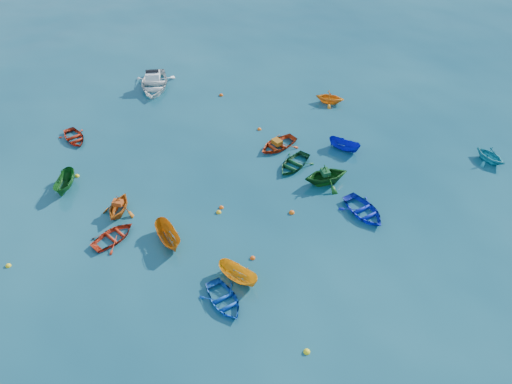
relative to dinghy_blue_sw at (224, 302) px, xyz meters
name	(u,v)px	position (x,y,z in m)	size (l,w,h in m)	color
ground	(293,245)	(5.51, 1.99, 0.00)	(160.00, 160.00, 0.00)	#0A3A4E
dinghy_blue_sw	(224,302)	(0.00, 0.00, 0.00)	(2.13, 2.98, 0.62)	#0E49BA
dinghy_blue_se	(363,213)	(11.05, 2.33, 0.00)	(2.41, 3.36, 0.70)	#0E21BA
dinghy_orange_w	(120,212)	(-3.22, 9.65, 0.00)	(2.21, 2.56, 1.35)	#BE5C11
sampan_yellow_mid	(239,279)	(1.39, 1.09, 0.00)	(1.02, 2.72, 1.05)	#FAA416
dinghy_green_e	(294,166)	(9.45, 8.69, 0.00)	(2.23, 3.12, 0.65)	#104520
dinghy_cyan_se	(488,161)	(22.66, 2.70, 0.00)	(2.05, 2.38, 1.25)	teal
dinghy_red_nw	(114,239)	(-4.16, 7.48, 0.00)	(2.07, 2.89, 0.60)	#B7270F
sampan_orange_n	(169,242)	(-1.18, 5.69, 0.00)	(1.11, 2.95, 1.14)	#C16D12
dinghy_green_n	(325,183)	(10.51, 6.05, 0.00)	(2.71, 3.15, 1.66)	#114C15
dinghy_red_ne	(278,147)	(9.56, 11.29, 0.00)	(2.30, 3.22, 0.67)	#B0320E
sampan_blue_far	(344,150)	(13.88, 8.72, 0.00)	(0.95, 2.52, 0.97)	#0D13A6
dinghy_red_far	(75,140)	(-4.16, 19.29, 0.00)	(2.01, 2.81, 0.58)	#A2210D
dinghy_orange_far	(329,103)	(16.59, 14.89, 0.00)	(2.08, 2.41, 1.27)	orange
sampan_green_far	(67,188)	(-5.85, 13.73, 0.00)	(1.04, 2.76, 1.07)	#13541A
motorboat_white	(155,87)	(3.95, 24.21, 0.00)	(3.57, 4.99, 1.63)	white
tarp_orange_a	(118,203)	(-3.19, 9.69, 0.83)	(0.63, 0.48, 0.31)	#CC4A14
tarp_green_b	(325,172)	(10.41, 6.07, 1.00)	(0.69, 0.52, 0.34)	#124A24
tarp_orange_b	(277,142)	(9.46, 11.27, 0.51)	(0.74, 0.56, 0.36)	#AF6112
buoy_or_a	(253,258)	(2.83, 2.14, 0.00)	(0.32, 0.32, 0.32)	#F3500D
buoy_ye_a	(307,352)	(2.50, -4.66, 0.00)	(0.35, 0.35, 0.35)	yellow
buoy_or_b	(292,213)	(6.88, 4.48, 0.00)	(0.38, 0.38, 0.38)	#F75F0D
buoy_ye_b	(8,266)	(-10.33, 8.13, 0.00)	(0.33, 0.33, 0.33)	yellow
buoy_or_c	(221,208)	(2.94, 7.02, 0.00)	(0.32, 0.32, 0.32)	#FB580D
buoy_ye_c	(219,213)	(2.60, 6.68, 0.00)	(0.35, 0.35, 0.35)	yellow
buoy_or_d	(259,130)	(9.35, 14.00, 0.00)	(0.33, 0.33, 0.33)	#F45E0D
buoy_ye_d	(77,176)	(-4.95, 14.67, 0.00)	(0.34, 0.34, 0.34)	yellow
buoy_or_e	(221,96)	(8.74, 20.19, 0.00)	(0.36, 0.36, 0.36)	#CE470B
buoy_ye_e	(332,104)	(16.74, 14.62, 0.00)	(0.35, 0.35, 0.35)	yellow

